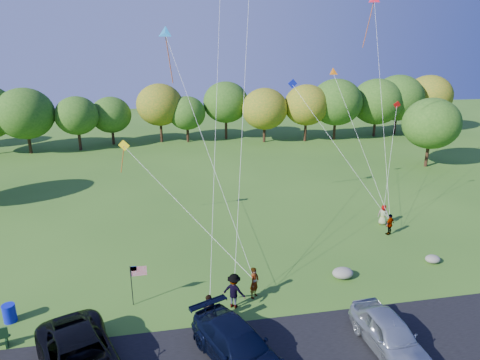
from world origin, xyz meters
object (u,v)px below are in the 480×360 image
(minivan_navy, at_px, (238,346))
(flyer_c, at_px, (234,291))
(flyer_a, at_px, (254,282))
(flyer_d, at_px, (390,224))
(flyer_e, at_px, (383,215))
(minivan_dark, at_px, (81,360))
(flyer_b, at_px, (210,310))
(minivan_silver, at_px, (390,335))
(trash_barrel, at_px, (9,313))

(minivan_navy, relative_size, flyer_c, 2.91)
(flyer_a, distance_m, flyer_d, 12.56)
(flyer_d, bearing_deg, flyer_e, -133.06)
(minivan_dark, bearing_deg, flyer_b, 3.81)
(flyer_d, bearing_deg, flyer_a, -1.84)
(minivan_dark, xyz_separation_m, flyer_c, (6.95, 3.74, 0.03))
(minivan_dark, distance_m, minivan_silver, 13.17)
(flyer_d, relative_size, flyer_e, 1.01)
(minivan_dark, height_order, flyer_b, minivan_dark)
(minivan_dark, xyz_separation_m, flyer_b, (5.55, 2.58, -0.13))
(flyer_b, xyz_separation_m, trash_barrel, (-9.67, 2.02, -0.32))
(flyer_a, xyz_separation_m, trash_barrel, (-12.30, 0.16, -0.42))
(flyer_c, bearing_deg, minivan_silver, 176.37)
(flyer_b, bearing_deg, minivan_dark, -142.98)
(minivan_navy, bearing_deg, trash_barrel, 132.33)
(minivan_dark, bearing_deg, minivan_navy, -23.87)
(flyer_a, distance_m, trash_barrel, 12.31)
(flyer_d, relative_size, trash_barrel, 1.69)
(flyer_e, bearing_deg, minivan_navy, 81.13)
(minivan_navy, distance_m, minivan_silver, 6.75)
(minivan_navy, xyz_separation_m, flyer_e, (13.31, 12.28, -0.09))
(flyer_a, bearing_deg, flyer_c, 162.26)
(flyer_a, height_order, flyer_d, flyer_a)
(trash_barrel, bearing_deg, minivan_dark, -48.10)
(minivan_dark, distance_m, flyer_a, 9.31)
(minivan_dark, bearing_deg, flyer_c, 7.17)
(minivan_silver, xyz_separation_m, flyer_e, (6.58, 12.77, -0.09))
(minivan_navy, bearing_deg, flyer_a, 46.91)
(minivan_navy, height_order, trash_barrel, minivan_navy)
(minivan_silver, height_order, flyer_a, flyer_a)
(minivan_navy, xyz_separation_m, flyer_a, (1.76, 4.74, 0.02))
(minivan_navy, bearing_deg, flyer_d, 16.59)
(minivan_silver, xyz_separation_m, flyer_a, (-4.97, 5.24, 0.02))
(minivan_silver, xyz_separation_m, flyer_c, (-6.20, 4.55, 0.08))
(minivan_dark, relative_size, flyer_a, 3.52)
(flyer_e, xyz_separation_m, trash_barrel, (-23.85, -7.37, -0.31))
(minivan_navy, bearing_deg, minivan_silver, -26.97)
(minivan_navy, bearing_deg, flyer_b, 84.07)
(minivan_silver, height_order, trash_barrel, minivan_silver)
(minivan_navy, distance_m, trash_barrel, 11.63)
(minivan_silver, height_order, flyer_c, flyer_c)
(minivan_navy, relative_size, flyer_d, 3.53)
(flyer_d, bearing_deg, trash_barrel, -15.86)
(flyer_b, distance_m, trash_barrel, 9.88)
(flyer_b, height_order, trash_barrel, flyer_b)
(minivan_navy, height_order, flyer_d, minivan_navy)
(flyer_d, bearing_deg, flyer_b, -0.30)
(minivan_navy, height_order, flyer_c, flyer_c)
(flyer_a, xyz_separation_m, flyer_b, (-2.63, -1.86, -0.09))
(flyer_e, bearing_deg, minivan_dark, 69.68)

